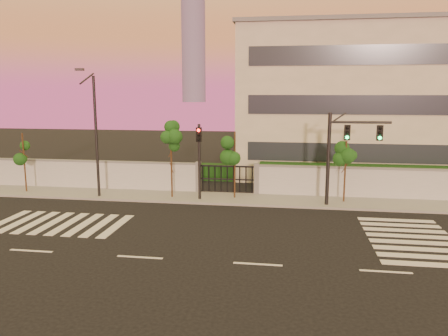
% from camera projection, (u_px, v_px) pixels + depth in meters
% --- Properties ---
extents(ground, '(120.00, 120.00, 0.00)m').
position_uv_depth(ground, '(258.00, 264.00, 17.75)').
color(ground, black).
rests_on(ground, ground).
extents(sidewalk, '(60.00, 3.00, 0.15)m').
position_uv_depth(sidewalk, '(270.00, 200.00, 27.96)').
color(sidewalk, gray).
rests_on(sidewalk, ground).
extents(perimeter_wall, '(60.00, 0.36, 2.20)m').
position_uv_depth(perimeter_wall, '(273.00, 180.00, 29.23)').
color(perimeter_wall, '#ADAFB4').
rests_on(perimeter_wall, ground).
extents(hedge_row, '(41.00, 4.25, 1.80)m').
position_uv_depth(hedge_row, '(289.00, 177.00, 31.79)').
color(hedge_row, black).
rests_on(hedge_row, ground).
extents(institutional_building, '(24.40, 12.40, 12.25)m').
position_uv_depth(institutional_building, '(385.00, 101.00, 36.76)').
color(institutional_building, '#BEB9A1').
rests_on(institutional_building, ground).
extents(distant_skyscraper, '(16.00, 16.00, 118.00)m').
position_uv_depth(distant_skyscraper, '(193.00, 8.00, 289.39)').
color(distant_skyscraper, slate).
rests_on(distant_skyscraper, ground).
extents(road_markings, '(57.00, 7.62, 0.02)m').
position_uv_depth(road_markings, '(232.00, 233.00, 21.64)').
color(road_markings, silver).
rests_on(road_markings, ground).
extents(street_tree_b, '(1.31, 1.04, 4.17)m').
position_uv_depth(street_tree_b, '(24.00, 149.00, 29.66)').
color(street_tree_b, '#382314').
rests_on(street_tree_b, ground).
extents(street_tree_c, '(1.34, 1.06, 5.03)m').
position_uv_depth(street_tree_c, '(171.00, 143.00, 27.94)').
color(street_tree_c, '#382314').
rests_on(street_tree_c, ground).
extents(street_tree_d, '(1.31, 1.04, 4.44)m').
position_uv_depth(street_tree_d, '(235.00, 150.00, 27.85)').
color(street_tree_d, '#382314').
rests_on(street_tree_d, ground).
extents(street_tree_e, '(1.32, 1.05, 3.94)m').
position_uv_depth(street_tree_e, '(346.00, 158.00, 26.87)').
color(street_tree_e, '#382314').
rests_on(street_tree_e, ground).
extents(traffic_signal_main, '(3.62, 0.39, 5.72)m').
position_uv_depth(traffic_signal_main, '(341.00, 148.00, 25.91)').
color(traffic_signal_main, black).
rests_on(traffic_signal_main, ground).
extents(traffic_signal_secondary, '(0.38, 0.36, 4.95)m').
position_uv_depth(traffic_signal_secondary, '(199.00, 153.00, 27.46)').
color(traffic_signal_secondary, black).
rests_on(traffic_signal_secondary, ground).
extents(streetlight_west, '(0.50, 2.00, 8.30)m').
position_uv_depth(streetlight_west, '(95.00, 131.00, 27.86)').
color(streetlight_west, black).
rests_on(streetlight_west, ground).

